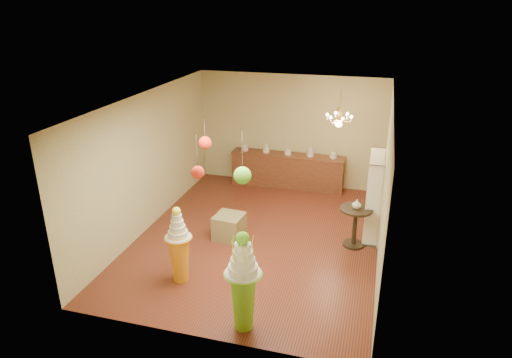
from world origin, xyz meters
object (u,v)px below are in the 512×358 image
(pedestal_orange, at_px, (179,252))
(sideboard, at_px, (287,170))
(round_table, at_px, (355,222))
(pedestal_green, at_px, (243,288))

(pedestal_orange, bearing_deg, sideboard, 79.10)
(pedestal_orange, height_order, round_table, pedestal_orange)
(pedestal_green, bearing_deg, pedestal_orange, 148.10)
(sideboard, height_order, round_table, sideboard)
(pedestal_green, relative_size, sideboard, 0.55)
(pedestal_green, height_order, sideboard, pedestal_green)
(pedestal_orange, xyz_separation_m, round_table, (2.95, 2.13, -0.03))
(pedestal_green, height_order, pedestal_orange, pedestal_green)
(pedestal_green, distance_m, round_table, 3.39)
(pedestal_orange, distance_m, sideboard, 4.99)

